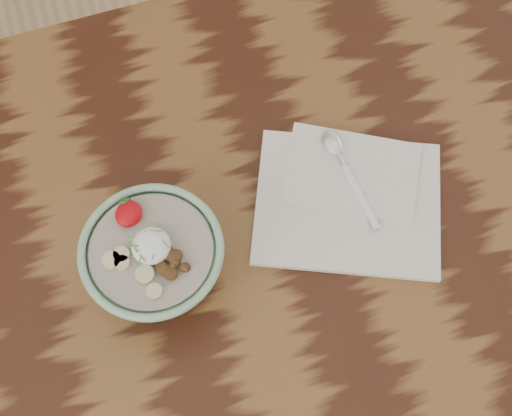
{
  "coord_description": "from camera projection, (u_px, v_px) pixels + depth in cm",
  "views": [
    {
      "loc": [
        -18.52,
        -36.21,
        169.69
      ],
      "look_at": [
        -6.97,
        -1.22,
        86.06
      ],
      "focal_mm": 50.0,
      "sensor_mm": 36.0,
      "label": 1
    }
  ],
  "objects": [
    {
      "name": "table",
      "position": [
        296.0,
        241.0,
        1.11
      ],
      "size": [
        160.0,
        90.0,
        75.0
      ],
      "color": "#35180D",
      "rests_on": "ground"
    },
    {
      "name": "spoon",
      "position": [
        339.0,
        156.0,
        1.05
      ],
      "size": [
        3.33,
        17.24,
        0.9
      ],
      "rotation": [
        0.0,
        0.0,
        0.08
      ],
      "color": "silver",
      "rests_on": "napkin"
    },
    {
      "name": "breakfast_bowl",
      "position": [
        155.0,
        260.0,
        0.94
      ],
      "size": [
        18.66,
        18.66,
        12.42
      ],
      "rotation": [
        0.0,
        0.0,
        0.4
      ],
      "color": "#85B38D",
      "rests_on": "table"
    },
    {
      "name": "napkin",
      "position": [
        348.0,
        197.0,
        1.03
      ],
      "size": [
        32.87,
        30.26,
        1.63
      ],
      "rotation": [
        0.0,
        0.0,
        -0.41
      ],
      "color": "white",
      "rests_on": "table"
    }
  ]
}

